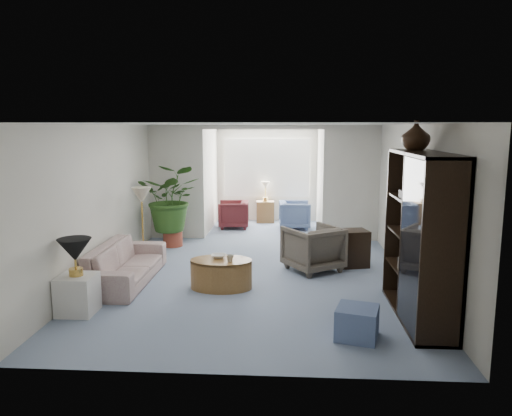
# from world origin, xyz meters

# --- Properties ---
(floor) EXTENTS (6.00, 6.00, 0.00)m
(floor) POSITION_xyz_m (0.00, 0.00, 0.00)
(floor) COLOR #8897B3
(floor) RESTS_ON ground
(sunroom_floor) EXTENTS (2.60, 2.60, 0.00)m
(sunroom_floor) POSITION_xyz_m (0.00, 4.10, 0.00)
(sunroom_floor) COLOR #8897B3
(sunroom_floor) RESTS_ON ground
(back_pier_left) EXTENTS (1.20, 0.12, 2.50)m
(back_pier_left) POSITION_xyz_m (-1.90, 3.00, 1.25)
(back_pier_left) COLOR silver
(back_pier_left) RESTS_ON ground
(back_pier_right) EXTENTS (1.20, 0.12, 2.50)m
(back_pier_right) POSITION_xyz_m (1.90, 3.00, 1.25)
(back_pier_right) COLOR silver
(back_pier_right) RESTS_ON ground
(back_header) EXTENTS (2.60, 0.12, 0.10)m
(back_header) POSITION_xyz_m (0.00, 3.00, 2.45)
(back_header) COLOR silver
(back_header) RESTS_ON back_pier_left
(window_pane) EXTENTS (2.20, 0.02, 1.50)m
(window_pane) POSITION_xyz_m (0.00, 5.18, 1.40)
(window_pane) COLOR white
(window_blinds) EXTENTS (2.20, 0.02, 1.50)m
(window_blinds) POSITION_xyz_m (0.00, 5.15, 1.40)
(window_blinds) COLOR white
(framed_picture) EXTENTS (0.04, 0.50, 0.40)m
(framed_picture) POSITION_xyz_m (2.46, -0.10, 1.70)
(framed_picture) COLOR #BCAB96
(sofa) EXTENTS (0.82, 2.09, 0.61)m
(sofa) POSITION_xyz_m (-2.05, -0.13, 0.31)
(sofa) COLOR #BDB0A0
(sofa) RESTS_ON ground
(end_table) EXTENTS (0.47, 0.47, 0.52)m
(end_table) POSITION_xyz_m (-2.25, -1.48, 0.26)
(end_table) COLOR silver
(end_table) RESTS_ON ground
(table_lamp) EXTENTS (0.44, 0.44, 0.30)m
(table_lamp) POSITION_xyz_m (-2.25, -1.48, 0.87)
(table_lamp) COLOR black
(table_lamp) RESTS_ON end_table
(floor_lamp) EXTENTS (0.36, 0.36, 0.28)m
(floor_lamp) POSITION_xyz_m (-2.08, 0.98, 1.25)
(floor_lamp) COLOR beige
(floor_lamp) RESTS_ON ground
(coffee_table) EXTENTS (1.00, 1.00, 0.45)m
(coffee_table) POSITION_xyz_m (-0.48, -0.34, 0.23)
(coffee_table) COLOR olive
(coffee_table) RESTS_ON ground
(coffee_bowl) EXTENTS (0.24, 0.24, 0.06)m
(coffee_bowl) POSITION_xyz_m (-0.53, -0.24, 0.48)
(coffee_bowl) COLOR silver
(coffee_bowl) RESTS_ON coffee_table
(coffee_cup) EXTENTS (0.11, 0.11, 0.10)m
(coffee_cup) POSITION_xyz_m (-0.33, -0.44, 0.50)
(coffee_cup) COLOR #B7B3A0
(coffee_cup) RESTS_ON coffee_table
(wingback_chair) EXTENTS (1.17, 1.18, 0.78)m
(wingback_chair) POSITION_xyz_m (0.98, 0.70, 0.39)
(wingback_chair) COLOR #5E564A
(wingback_chair) RESTS_ON ground
(side_table_dark) EXTENTS (0.63, 0.55, 0.65)m
(side_table_dark) POSITION_xyz_m (1.68, 1.00, 0.33)
(side_table_dark) COLOR black
(side_table_dark) RESTS_ON ground
(entertainment_cabinet) EXTENTS (0.52, 1.93, 2.15)m
(entertainment_cabinet) POSITION_xyz_m (2.23, -1.32, 1.07)
(entertainment_cabinet) COLOR black
(entertainment_cabinet) RESTS_ON ground
(cabinet_urn) EXTENTS (0.38, 0.38, 0.39)m
(cabinet_urn) POSITION_xyz_m (2.23, -0.82, 2.34)
(cabinet_urn) COLOR #301D10
(cabinet_urn) RESTS_ON entertainment_cabinet
(ottoman) EXTENTS (0.58, 0.58, 0.37)m
(ottoman) POSITION_xyz_m (1.35, -2.04, 0.19)
(ottoman) COLOR slate
(ottoman) RESTS_ON ground
(plant_pot) EXTENTS (0.40, 0.40, 0.32)m
(plant_pot) POSITION_xyz_m (-1.84, 2.26, 0.16)
(plant_pot) COLOR #983E2C
(plant_pot) RESTS_ON ground
(house_plant) EXTENTS (1.25, 1.08, 1.39)m
(house_plant) POSITION_xyz_m (-1.84, 2.26, 1.01)
(house_plant) COLOR #2D551D
(house_plant) RESTS_ON plant_pot
(sunroom_chair_blue) EXTENTS (0.78, 0.76, 0.67)m
(sunroom_chair_blue) POSITION_xyz_m (0.72, 4.21, 0.34)
(sunroom_chair_blue) COLOR slate
(sunroom_chair_blue) RESTS_ON ground
(sunroom_chair_maroon) EXTENTS (0.77, 0.75, 0.66)m
(sunroom_chair_maroon) POSITION_xyz_m (-0.78, 4.21, 0.33)
(sunroom_chair_maroon) COLOR #5A1F25
(sunroom_chair_maroon) RESTS_ON ground
(sunroom_table) EXTENTS (0.47, 0.38, 0.55)m
(sunroom_table) POSITION_xyz_m (-0.03, 4.96, 0.28)
(sunroom_table) COLOR olive
(sunroom_table) RESTS_ON ground
(shelf_clutter) EXTENTS (0.30, 1.03, 1.06)m
(shelf_clutter) POSITION_xyz_m (2.18, -1.43, 1.09)
(shelf_clutter) COLOR #464441
(shelf_clutter) RESTS_ON entertainment_cabinet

